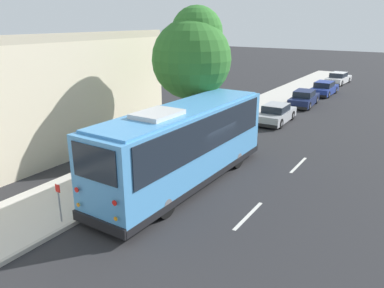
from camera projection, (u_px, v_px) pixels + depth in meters
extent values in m
plane|color=#28282B|center=(203.00, 176.00, 17.21)|extent=(160.00, 160.00, 0.00)
cube|color=beige|center=(144.00, 161.00, 18.95)|extent=(80.00, 3.51, 0.15)
cube|color=#AAA69D|center=(174.00, 168.00, 18.01)|extent=(80.00, 0.14, 0.15)
cube|color=#4C93D1|center=(185.00, 145.00, 15.89)|extent=(10.04, 2.48, 3.06)
cube|color=black|center=(185.00, 175.00, 16.33)|extent=(10.09, 2.53, 0.28)
cube|color=black|center=(184.00, 129.00, 15.68)|extent=(9.22, 2.56, 1.47)
cube|color=black|center=(238.00, 107.00, 19.68)|extent=(0.05, 2.08, 1.54)
cube|color=black|center=(94.00, 164.00, 11.64)|extent=(0.05, 1.91, 1.18)
cube|color=black|center=(239.00, 94.00, 19.45)|extent=(0.06, 1.72, 0.22)
cube|color=#4C93D1|center=(184.00, 108.00, 15.40)|extent=(9.43, 2.26, 0.10)
cube|color=silver|center=(157.00, 114.00, 13.93)|extent=(1.85, 1.37, 0.20)
cube|color=black|center=(237.00, 143.00, 20.34)|extent=(0.13, 2.40, 0.36)
cube|color=black|center=(99.00, 224.00, 12.30)|extent=(0.13, 2.40, 0.36)
cylinder|color=red|center=(77.00, 190.00, 12.37)|extent=(0.03, 0.18, 0.18)
cylinder|color=orange|center=(78.00, 205.00, 12.54)|extent=(0.03, 0.14, 0.14)
cylinder|color=red|center=(114.00, 203.00, 11.48)|extent=(0.03, 0.18, 0.18)
cylinder|color=orange|center=(116.00, 219.00, 11.65)|extent=(0.03, 0.14, 0.14)
cube|color=white|center=(224.00, 138.00, 20.74)|extent=(0.04, 0.32, 0.18)
cube|color=white|center=(251.00, 143.00, 19.92)|extent=(0.04, 0.32, 0.18)
cube|color=black|center=(213.00, 100.00, 20.02)|extent=(0.06, 0.10, 0.24)
cylinder|color=black|center=(200.00, 150.00, 19.20)|extent=(1.03, 0.31, 1.03)
cylinder|color=slate|center=(200.00, 150.00, 19.20)|extent=(0.47, 0.32, 0.46)
cylinder|color=black|center=(237.00, 157.00, 18.12)|extent=(1.03, 0.31, 1.03)
cylinder|color=slate|center=(237.00, 157.00, 18.12)|extent=(0.47, 0.32, 0.46)
cylinder|color=black|center=(123.00, 191.00, 14.60)|extent=(1.03, 0.31, 1.03)
cylinder|color=slate|center=(123.00, 191.00, 14.60)|extent=(0.47, 0.32, 0.46)
cylinder|color=black|center=(165.00, 204.00, 13.53)|extent=(1.03, 0.31, 1.03)
cylinder|color=slate|center=(165.00, 204.00, 13.53)|extent=(0.47, 0.32, 0.46)
cube|color=#A8AAAF|center=(276.00, 116.00, 26.12)|extent=(4.18, 1.78, 0.64)
cube|color=black|center=(276.00, 108.00, 25.85)|extent=(1.99, 1.50, 0.48)
cube|color=#A8AAAF|center=(276.00, 105.00, 25.78)|extent=(1.91, 1.46, 0.05)
cube|color=black|center=(285.00, 113.00, 27.89)|extent=(0.12, 1.63, 0.20)
cube|color=black|center=(265.00, 126.00, 24.49)|extent=(0.12, 1.63, 0.20)
cylinder|color=black|center=(272.00, 113.00, 27.60)|extent=(0.66, 0.22, 0.66)
cylinder|color=slate|center=(272.00, 113.00, 27.60)|extent=(0.30, 0.23, 0.30)
cylinder|color=black|center=(292.00, 115.00, 26.85)|extent=(0.66, 0.22, 0.66)
cylinder|color=slate|center=(292.00, 115.00, 26.85)|extent=(0.30, 0.23, 0.30)
cylinder|color=black|center=(259.00, 120.00, 25.48)|extent=(0.66, 0.22, 0.66)
cylinder|color=slate|center=(259.00, 120.00, 25.48)|extent=(0.30, 0.23, 0.30)
cylinder|color=black|center=(280.00, 124.00, 24.73)|extent=(0.66, 0.22, 0.66)
cylinder|color=slate|center=(280.00, 124.00, 24.73)|extent=(0.30, 0.23, 0.30)
cube|color=#19234C|center=(304.00, 100.00, 31.18)|extent=(4.42, 1.89, 0.64)
cube|color=black|center=(304.00, 94.00, 30.91)|extent=(2.13, 1.54, 0.48)
cube|color=#19234C|center=(305.00, 91.00, 30.84)|extent=(2.05, 1.50, 0.05)
cube|color=black|center=(310.00, 98.00, 33.07)|extent=(0.17, 1.60, 0.20)
cube|color=black|center=(297.00, 108.00, 29.44)|extent=(0.17, 1.60, 0.20)
cylinder|color=black|center=(299.00, 98.00, 32.72)|extent=(0.67, 0.24, 0.66)
cylinder|color=slate|center=(299.00, 98.00, 32.72)|extent=(0.31, 0.24, 0.30)
cylinder|color=black|center=(316.00, 100.00, 32.02)|extent=(0.67, 0.24, 0.66)
cylinder|color=slate|center=(316.00, 100.00, 32.02)|extent=(0.31, 0.24, 0.30)
cylinder|color=black|center=(290.00, 104.00, 30.45)|extent=(0.67, 0.24, 0.66)
cylinder|color=slate|center=(290.00, 104.00, 30.45)|extent=(0.31, 0.24, 0.30)
cylinder|color=black|center=(309.00, 106.00, 29.75)|extent=(0.67, 0.24, 0.66)
cylinder|color=slate|center=(309.00, 106.00, 29.75)|extent=(0.31, 0.24, 0.30)
cube|color=navy|center=(324.00, 90.00, 35.82)|extent=(4.39, 1.78, 0.62)
cube|color=black|center=(324.00, 84.00, 35.56)|extent=(2.09, 1.51, 0.48)
cube|color=navy|center=(325.00, 82.00, 35.48)|extent=(2.01, 1.47, 0.05)
cube|color=black|center=(330.00, 89.00, 37.64)|extent=(0.10, 1.66, 0.20)
cube|color=black|center=(317.00, 96.00, 34.14)|extent=(0.10, 1.66, 0.20)
cylinder|color=black|center=(319.00, 89.00, 37.37)|extent=(0.63, 0.21, 0.62)
cylinder|color=slate|center=(319.00, 89.00, 37.37)|extent=(0.28, 0.22, 0.28)
cylinder|color=black|center=(336.00, 90.00, 36.56)|extent=(0.63, 0.21, 0.62)
cylinder|color=slate|center=(336.00, 90.00, 36.56)|extent=(0.28, 0.22, 0.28)
cylinder|color=black|center=(311.00, 93.00, 35.18)|extent=(0.63, 0.21, 0.62)
cylinder|color=slate|center=(311.00, 93.00, 35.18)|extent=(0.28, 0.22, 0.28)
cylinder|color=black|center=(328.00, 95.00, 34.37)|extent=(0.63, 0.21, 0.62)
cylinder|color=slate|center=(328.00, 95.00, 34.37)|extent=(0.28, 0.22, 0.28)
cube|color=silver|center=(338.00, 80.00, 41.97)|extent=(4.62, 2.00, 0.62)
cube|color=black|center=(339.00, 75.00, 41.70)|extent=(2.23, 1.60, 0.48)
cube|color=silver|center=(339.00, 73.00, 41.63)|extent=(2.14, 1.56, 0.05)
cube|color=black|center=(344.00, 79.00, 43.77)|extent=(0.19, 1.63, 0.20)
cube|color=black|center=(332.00, 84.00, 40.29)|extent=(0.19, 1.63, 0.20)
cylinder|color=black|center=(335.00, 79.00, 43.53)|extent=(0.64, 0.24, 0.62)
cylinder|color=slate|center=(335.00, 79.00, 43.53)|extent=(0.30, 0.24, 0.28)
cylinder|color=black|center=(349.00, 80.00, 42.67)|extent=(0.64, 0.24, 0.62)
cylinder|color=slate|center=(349.00, 80.00, 42.67)|extent=(0.30, 0.24, 0.28)
cylinder|color=black|center=(327.00, 82.00, 41.36)|extent=(0.64, 0.24, 0.62)
cylinder|color=slate|center=(327.00, 82.00, 41.36)|extent=(0.30, 0.24, 0.28)
cylinder|color=black|center=(342.00, 83.00, 40.50)|extent=(0.64, 0.24, 0.62)
cylinder|color=slate|center=(342.00, 83.00, 40.50)|extent=(0.30, 0.24, 0.28)
cylinder|color=brown|center=(191.00, 117.00, 20.62)|extent=(0.36, 0.36, 3.25)
sphere|color=#2D6B28|center=(191.00, 59.00, 19.64)|extent=(4.20, 4.20, 4.20)
sphere|color=#31732C|center=(197.00, 32.00, 19.63)|extent=(2.73, 2.73, 2.73)
cylinder|color=gray|center=(60.00, 207.00, 12.92)|extent=(0.06, 0.06, 1.12)
cube|color=red|center=(58.00, 188.00, 12.70)|extent=(0.02, 0.22, 0.28)
cylinder|color=gray|center=(94.00, 190.00, 14.17)|extent=(0.06, 0.06, 1.16)
cube|color=silver|center=(248.00, 216.00, 13.77)|extent=(2.40, 0.14, 0.01)
cube|color=silver|center=(298.00, 165.00, 18.57)|extent=(2.40, 0.14, 0.01)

